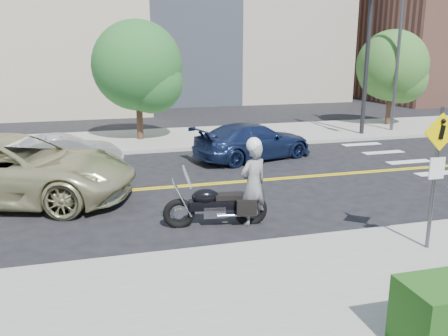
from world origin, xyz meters
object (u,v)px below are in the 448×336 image
motorcycle (216,196)px  parked_car_silver (65,153)px  motorcyclist (253,182)px  pedestrian_sign (437,165)px  parked_car_blue (253,141)px  suv (13,169)px

motorcycle → parked_car_silver: size_ratio=0.64×
motorcyclist → pedestrian_sign: bearing=118.0°
motorcyclist → parked_car_blue: size_ratio=0.45×
pedestrian_sign → motorcyclist: (-3.02, 2.65, -0.87)m
pedestrian_sign → parked_car_blue: 9.39m
suv → parked_car_blue: 8.78m
motorcyclist → parked_car_blue: motorcyclist is taller
parked_car_silver → suv: bearing=147.1°
suv → parked_car_silver: bearing=-2.3°
pedestrian_sign → parked_car_silver: bearing=129.7°
pedestrian_sign → parked_car_blue: size_ratio=0.62×
pedestrian_sign → parked_car_silver: pedestrian_sign is taller
motorcyclist → motorcycle: motorcyclist is taller
motorcycle → parked_car_silver: (-3.84, 6.55, -0.12)m
pedestrian_sign → motorcycle: bearing=144.4°
pedestrian_sign → parked_car_silver: (-7.76, 9.36, -1.33)m
parked_car_blue → parked_car_silver: bearing=72.9°
parked_car_silver → parked_car_blue: 6.98m
motorcyclist → parked_car_silver: size_ratio=0.57×
suv → parked_car_silver: size_ratio=1.76×
pedestrian_sign → parked_car_blue: bearing=94.9°
motorcycle → parked_car_blue: motorcycle is taller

